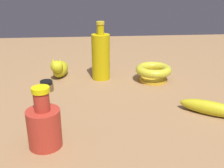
{
  "coord_description": "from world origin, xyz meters",
  "views": [
    {
      "loc": [
        0.07,
        0.83,
        0.37
      ],
      "look_at": [
        0.0,
        0.0,
        0.04
      ],
      "focal_mm": 43.9,
      "sensor_mm": 36.0,
      "label": 1
    }
  ],
  "objects_px": {
    "bottle_short": "(44,125)",
    "banana": "(211,108)",
    "bowl": "(153,71)",
    "bottle_tall": "(101,56)",
    "nail_polish_jar": "(47,86)",
    "cat_figurine": "(60,68)"
  },
  "relations": [
    {
      "from": "bottle_short",
      "to": "banana",
      "type": "bearing_deg",
      "value": -165.32
    },
    {
      "from": "bottle_short",
      "to": "bowl",
      "type": "bearing_deg",
      "value": -130.84
    },
    {
      "from": "banana",
      "to": "bottle_tall",
      "type": "distance_m",
      "value": 0.45
    },
    {
      "from": "bottle_short",
      "to": "bottle_tall",
      "type": "relative_size",
      "value": 0.67
    },
    {
      "from": "bowl",
      "to": "nail_polish_jar",
      "type": "bearing_deg",
      "value": 8.92
    },
    {
      "from": "nail_polish_jar",
      "to": "bottle_tall",
      "type": "relative_size",
      "value": 0.21
    },
    {
      "from": "bowl",
      "to": "cat_figurine",
      "type": "bearing_deg",
      "value": -12.36
    },
    {
      "from": "bowl",
      "to": "bottle_tall",
      "type": "bearing_deg",
      "value": -13.21
    },
    {
      "from": "banana",
      "to": "bottle_short",
      "type": "height_order",
      "value": "bottle_short"
    },
    {
      "from": "banana",
      "to": "bottle_short",
      "type": "xyz_separation_m",
      "value": [
        0.45,
        0.12,
        0.03
      ]
    },
    {
      "from": "nail_polish_jar",
      "to": "banana",
      "type": "xyz_separation_m",
      "value": [
        -0.5,
        0.22,
        0.0
      ]
    },
    {
      "from": "cat_figurine",
      "to": "bottle_short",
      "type": "relative_size",
      "value": 1.04
    },
    {
      "from": "bowl",
      "to": "cat_figurine",
      "type": "distance_m",
      "value": 0.37
    },
    {
      "from": "cat_figurine",
      "to": "banana",
      "type": "height_order",
      "value": "cat_figurine"
    },
    {
      "from": "bottle_tall",
      "to": "bowl",
      "type": "bearing_deg",
      "value": 166.79
    },
    {
      "from": "cat_figurine",
      "to": "bottle_tall",
      "type": "xyz_separation_m",
      "value": [
        -0.16,
        0.03,
        0.06
      ]
    },
    {
      "from": "cat_figurine",
      "to": "banana",
      "type": "xyz_separation_m",
      "value": [
        -0.46,
        0.36,
        -0.01
      ]
    },
    {
      "from": "bowl",
      "to": "bottle_short",
      "type": "relative_size",
      "value": 0.92
    },
    {
      "from": "bowl",
      "to": "cat_figurine",
      "type": "xyz_separation_m",
      "value": [
        0.36,
        -0.08,
        -0.0
      ]
    },
    {
      "from": "nail_polish_jar",
      "to": "bottle_tall",
      "type": "distance_m",
      "value": 0.24
    },
    {
      "from": "bowl",
      "to": "bottle_short",
      "type": "bearing_deg",
      "value": 49.16
    },
    {
      "from": "nail_polish_jar",
      "to": "bowl",
      "type": "height_order",
      "value": "bowl"
    }
  ]
}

